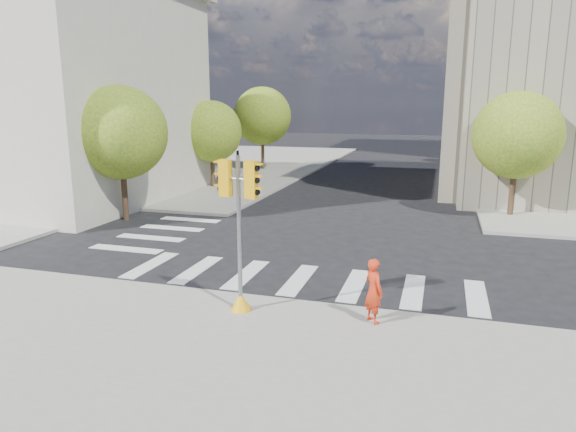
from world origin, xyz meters
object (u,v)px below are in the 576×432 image
object	(u,v)px
lamp_far	(495,116)
photographer	(374,291)
traffic_signal	(240,246)
planter_wall	(10,217)
lamp_near	(518,122)

from	to	relation	value
lamp_far	photographer	world-z (taller)	lamp_far
traffic_signal	photographer	world-z (taller)	traffic_signal
lamp_far	planter_wall	distance (m)	35.35
lamp_near	photographer	size ratio (longest dim) A/B	4.87
traffic_signal	photographer	size ratio (longest dim) A/B	2.55
lamp_far	photographer	xyz separation A→B (m)	(-5.35, -32.91, -3.60)
photographer	planter_wall	xyz separation A→B (m)	(-17.65, 6.40, -0.58)
lamp_far	traffic_signal	world-z (taller)	lamp_far
photographer	lamp_far	bearing A→B (deg)	-52.80
traffic_signal	photographer	distance (m)	3.61
lamp_near	traffic_signal	distance (m)	21.27
traffic_signal	planter_wall	xyz separation A→B (m)	(-14.18, 6.66, -1.54)
lamp_far	planter_wall	xyz separation A→B (m)	(-23.00, -26.51, -4.18)
planter_wall	lamp_far	bearing A→B (deg)	40.50
traffic_signal	planter_wall	distance (m)	15.74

